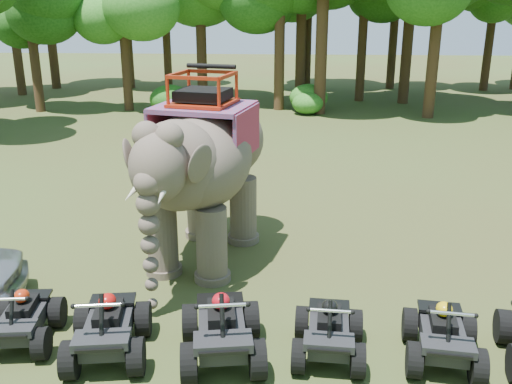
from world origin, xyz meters
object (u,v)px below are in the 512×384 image
(atv_0, at_px, (21,312))
(atv_1, at_px, (107,320))
(atv_4, at_px, (444,327))
(atv_3, at_px, (329,324))
(atv_2, at_px, (222,321))
(elephant, at_px, (204,167))

(atv_0, xyz_separation_m, atv_1, (1.63, -0.28, 0.07))
(atv_4, bearing_deg, atv_3, -173.45)
(atv_2, relative_size, atv_3, 1.15)
(atv_0, relative_size, atv_4, 0.95)
(atv_0, bearing_deg, atv_3, -7.80)
(atv_0, bearing_deg, atv_2, -10.85)
(atv_1, bearing_deg, atv_0, 161.77)
(atv_0, bearing_deg, atv_4, -7.74)
(atv_0, bearing_deg, atv_1, -16.80)
(elephant, distance_m, atv_0, 4.90)
(atv_3, distance_m, atv_4, 1.89)
(atv_0, bearing_deg, elephant, 47.09)
(atv_1, bearing_deg, atv_2, -7.18)
(atv_1, relative_size, atv_4, 1.07)
(atv_1, xyz_separation_m, atv_2, (1.93, 0.05, 0.03))
(atv_4, bearing_deg, atv_2, -170.62)
(atv_3, bearing_deg, atv_4, 3.24)
(atv_0, height_order, atv_1, atv_1)
(elephant, relative_size, atv_0, 3.30)
(atv_2, relative_size, atv_4, 1.12)
(atv_2, height_order, atv_4, atv_2)
(atv_2, bearing_deg, elephant, 93.09)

